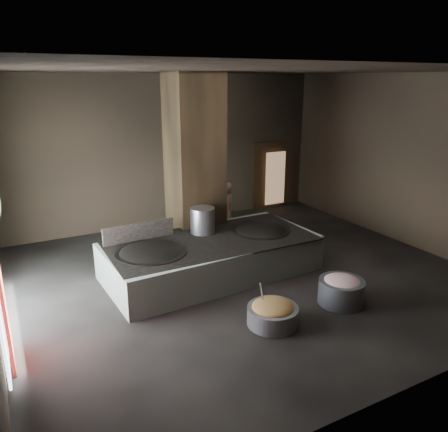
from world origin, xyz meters
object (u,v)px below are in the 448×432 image
stock_pot (203,220)px  meat_basin (341,292)px  wok_left (151,255)px  wok_right (260,233)px  veg_basin (273,316)px  hearth_platform (211,257)px  cook (225,212)px

stock_pot → meat_basin: size_ratio=0.68×
wok_left → stock_pot: stock_pot is taller
wok_right → stock_pot: stock_pot is taller
wok_right → veg_basin: bearing=-117.5°
wok_left → stock_pot: (1.50, 0.60, 0.38)m
hearth_platform → wok_left: bearing=179.0°
wok_left → hearth_platform: bearing=2.0°
wok_left → cook: bearing=32.8°
wok_right → cook: size_ratio=0.83×
wok_left → wok_right: size_ratio=1.07×
hearth_platform → stock_pot: size_ratio=7.67×
hearth_platform → stock_pot: 0.90m
wok_left → veg_basin: 2.92m
wok_right → cook: cook is taller
cook → meat_basin: bearing=81.1°
cook → meat_basin: (0.41, -4.19, -0.60)m
wok_left → veg_basin: (1.47, -2.46, -0.58)m
cook → veg_basin: bearing=58.9°
hearth_platform → wok_left: 1.49m
wok_left → meat_basin: bearing=-37.9°
hearth_platform → wok_right: size_ratio=3.41×
veg_basin → stock_pot: bearing=89.4°
meat_basin → wok_right: bearing=97.4°
stock_pot → meat_basin: (1.63, -3.04, -0.88)m
veg_basin → meat_basin: meat_basin is taller
wok_left → cook: cook is taller
hearth_platform → stock_pot: (0.05, 0.55, 0.72)m
wok_left → veg_basin: size_ratio=1.59×
stock_pot → wok_right: bearing=-21.0°
veg_basin → meat_basin: (1.66, 0.02, 0.08)m
hearth_platform → cook: 2.17m
stock_pot → cook: cook is taller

